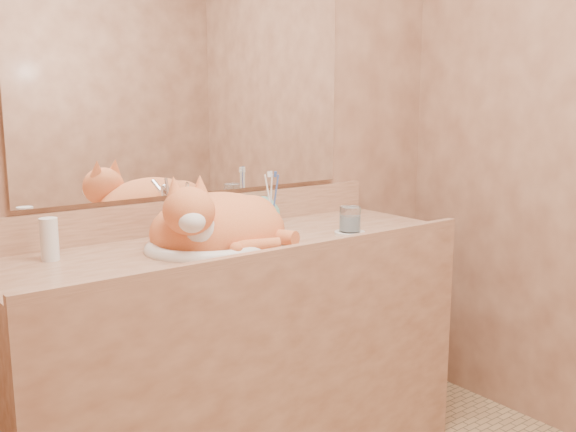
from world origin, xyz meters
TOP-DOWN VIEW (x-y plane):
  - wall_back at (0.00, 1.00)m, footprint 2.40×0.02m
  - vanity_counter at (0.00, 0.72)m, footprint 1.60×0.55m
  - mirror at (0.00, 0.99)m, footprint 1.30×0.02m
  - sink_basin at (-0.09, 0.70)m, footprint 0.52×0.45m
  - faucet at (-0.09, 0.89)m, footprint 0.09×0.13m
  - cat at (-0.09, 0.71)m, footprint 0.53×0.47m
  - soap_dispenser at (0.10, 0.82)m, footprint 0.08×0.08m
  - toothbrush_cup at (0.26, 0.87)m, footprint 0.12×0.12m
  - toothbrushes at (0.26, 0.87)m, footprint 0.03×0.03m
  - saucer at (0.39, 0.59)m, footprint 0.11×0.11m
  - water_glass at (0.39, 0.59)m, footprint 0.08×0.08m
  - lotion_bottle at (-0.58, 0.85)m, footprint 0.05×0.05m

SIDE VIEW (x-z plane):
  - vanity_counter at x=0.00m, z-range 0.00..0.85m
  - saucer at x=0.39m, z-range 0.85..0.86m
  - toothbrush_cup at x=0.26m, z-range 0.85..0.95m
  - water_glass at x=0.39m, z-range 0.86..0.95m
  - lotion_bottle at x=-0.58m, z-range 0.85..0.98m
  - sink_basin at x=-0.09m, z-range 0.85..1.00m
  - cat at x=-0.09m, z-range 0.80..1.05m
  - soap_dispenser at x=0.10m, z-range 0.85..1.03m
  - faucet at x=-0.09m, z-range 0.85..1.03m
  - toothbrushes at x=0.26m, z-range 0.87..1.08m
  - wall_back at x=0.00m, z-range 0.00..2.50m
  - mirror at x=0.00m, z-range 0.99..1.79m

